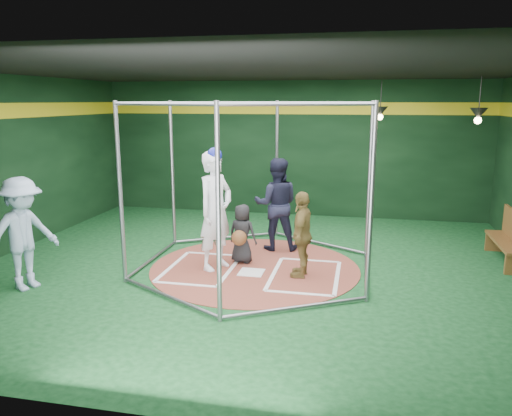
% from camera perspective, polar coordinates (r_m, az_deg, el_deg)
% --- Properties ---
extents(room_shell, '(10.10, 9.10, 3.53)m').
position_cam_1_polar(room_shell, '(8.78, -0.13, 4.05)').
color(room_shell, '#0C3616').
rests_on(room_shell, ground).
extents(clay_disc, '(3.80, 3.80, 0.01)m').
position_cam_1_polar(clay_disc, '(9.18, -0.13, -6.82)').
color(clay_disc, brown).
rests_on(clay_disc, ground).
extents(home_plate, '(0.43, 0.43, 0.01)m').
position_cam_1_polar(home_plate, '(8.90, -0.54, -7.36)').
color(home_plate, white).
rests_on(home_plate, clay_disc).
extents(batter_box_left, '(1.17, 1.77, 0.01)m').
position_cam_1_polar(batter_box_left, '(9.19, -6.30, -6.81)').
color(batter_box_left, white).
rests_on(batter_box_left, clay_disc).
extents(batter_box_right, '(1.17, 1.77, 0.01)m').
position_cam_1_polar(batter_box_right, '(8.80, 5.63, -7.65)').
color(batter_box_right, white).
rests_on(batter_box_right, clay_disc).
extents(batting_cage, '(4.05, 4.67, 3.00)m').
position_cam_1_polar(batting_cage, '(8.81, -0.14, 2.41)').
color(batting_cage, gray).
rests_on(batting_cage, ground).
extents(pendant_lamp_near, '(0.34, 0.34, 0.90)m').
position_cam_1_polar(pendant_lamp_near, '(12.10, 14.02, 10.63)').
color(pendant_lamp_near, black).
rests_on(pendant_lamp_near, room_shell).
extents(pendant_lamp_far, '(0.34, 0.34, 0.90)m').
position_cam_1_polar(pendant_lamp_far, '(10.71, 24.08, 9.79)').
color(pendant_lamp_far, black).
rests_on(pendant_lamp_far, room_shell).
extents(batter_figure, '(0.79, 0.92, 2.19)m').
position_cam_1_polar(batter_figure, '(8.90, -4.66, -0.21)').
color(batter_figure, white).
rests_on(batter_figure, clay_disc).
extents(visitor_leopard, '(0.41, 0.89, 1.49)m').
position_cam_1_polar(visitor_leopard, '(8.58, 5.29, -3.00)').
color(visitor_leopard, '#A48A46').
rests_on(visitor_leopard, clay_disc).
extents(catcher_figure, '(0.60, 0.61, 1.11)m').
position_cam_1_polar(catcher_figure, '(9.30, -1.61, -2.98)').
color(catcher_figure, black).
rests_on(catcher_figure, clay_disc).
extents(umpire, '(1.01, 0.84, 1.87)m').
position_cam_1_polar(umpire, '(10.07, 2.34, 0.44)').
color(umpire, black).
rests_on(umpire, clay_disc).
extents(bystander_blue, '(1.05, 1.34, 1.83)m').
position_cam_1_polar(bystander_blue, '(8.79, -25.08, -2.69)').
color(bystander_blue, '#9DB5CF').
rests_on(bystander_blue, ground).
extents(dugout_bench, '(0.39, 1.65, 0.96)m').
position_cam_1_polar(dugout_bench, '(10.50, 27.10, -2.98)').
color(dugout_bench, brown).
rests_on(dugout_bench, ground).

